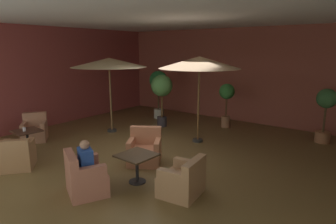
{
  "coord_description": "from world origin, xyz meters",
  "views": [
    {
      "loc": [
        4.92,
        -6.08,
        2.87
      ],
      "look_at": [
        0.0,
        0.49,
        1.07
      ],
      "focal_mm": 31.06,
      "sensor_mm": 36.0,
      "label": 1
    }
  ],
  "objects_px": {
    "armchair_front_right_east": "(183,181)",
    "patio_umbrella_tall_red": "(199,63)",
    "armchair_front_left_east": "(17,156)",
    "potted_tree_mid_left": "(162,89)",
    "potted_tree_left_corner": "(227,98)",
    "armchair_front_right_north": "(85,178)",
    "iced_drink_cup": "(24,129)",
    "patron_blue_shirt": "(86,159)",
    "armchair_front_right_south": "(145,151)",
    "armchair_front_left_north": "(35,131)",
    "cafe_table_front_right": "(137,160)",
    "potted_tree_mid_right": "(158,84)",
    "cafe_table_front_left": "(27,135)",
    "patio_umbrella_center_beige": "(109,63)",
    "potted_tree_right_corner": "(326,108)"
  },
  "relations": [
    {
      "from": "cafe_table_front_left",
      "to": "patron_blue_shirt",
      "type": "distance_m",
      "value": 3.31
    },
    {
      "from": "armchair_front_right_east",
      "to": "potted_tree_mid_left",
      "type": "bearing_deg",
      "value": 132.52
    },
    {
      "from": "armchair_front_right_east",
      "to": "patio_umbrella_tall_red",
      "type": "bearing_deg",
      "value": 116.16
    },
    {
      "from": "potted_tree_left_corner",
      "to": "potted_tree_mid_left",
      "type": "relative_size",
      "value": 0.84
    },
    {
      "from": "armchair_front_left_north",
      "to": "potted_tree_mid_right",
      "type": "relative_size",
      "value": 0.52
    },
    {
      "from": "potted_tree_left_corner",
      "to": "armchair_front_right_south",
      "type": "bearing_deg",
      "value": -91.71
    },
    {
      "from": "cafe_table_front_left",
      "to": "patron_blue_shirt",
      "type": "bearing_deg",
      "value": -8.93
    },
    {
      "from": "potted_tree_right_corner",
      "to": "iced_drink_cup",
      "type": "relative_size",
      "value": 15.36
    },
    {
      "from": "patio_umbrella_center_beige",
      "to": "potted_tree_left_corner",
      "type": "bearing_deg",
      "value": 44.81
    },
    {
      "from": "cafe_table_front_right",
      "to": "potted_tree_mid_left",
      "type": "height_order",
      "value": "potted_tree_mid_left"
    },
    {
      "from": "armchair_front_left_north",
      "to": "potted_tree_mid_left",
      "type": "distance_m",
      "value": 4.5
    },
    {
      "from": "potted_tree_left_corner",
      "to": "potted_tree_mid_right",
      "type": "height_order",
      "value": "potted_tree_mid_right"
    },
    {
      "from": "iced_drink_cup",
      "to": "armchair_front_right_east",
      "type": "bearing_deg",
      "value": 7.86
    },
    {
      "from": "armchair_front_right_south",
      "to": "cafe_table_front_left",
      "type": "bearing_deg",
      "value": -155.75
    },
    {
      "from": "armchair_front_left_east",
      "to": "potted_tree_right_corner",
      "type": "distance_m",
      "value": 8.77
    },
    {
      "from": "armchair_front_right_north",
      "to": "potted_tree_mid_right",
      "type": "bearing_deg",
      "value": 115.84
    },
    {
      "from": "patron_blue_shirt",
      "to": "armchair_front_right_east",
      "type": "bearing_deg",
      "value": 34.83
    },
    {
      "from": "armchair_front_right_south",
      "to": "potted_tree_right_corner",
      "type": "distance_m",
      "value": 5.72
    },
    {
      "from": "cafe_table_front_left",
      "to": "armchair_front_left_east",
      "type": "xyz_separation_m",
      "value": [
        0.88,
        -0.74,
        -0.19
      ]
    },
    {
      "from": "armchair_front_right_north",
      "to": "potted_tree_mid_left",
      "type": "distance_m",
      "value": 5.5
    },
    {
      "from": "cafe_table_front_left",
      "to": "potted_tree_right_corner",
      "type": "height_order",
      "value": "potted_tree_right_corner"
    },
    {
      "from": "potted_tree_right_corner",
      "to": "patron_blue_shirt",
      "type": "xyz_separation_m",
      "value": [
        -3.21,
        -6.49,
        -0.36
      ]
    },
    {
      "from": "patio_umbrella_tall_red",
      "to": "potted_tree_right_corner",
      "type": "relative_size",
      "value": 1.57
    },
    {
      "from": "potted_tree_mid_left",
      "to": "armchair_front_left_east",
      "type": "bearing_deg",
      "value": -94.32
    },
    {
      "from": "armchair_front_left_east",
      "to": "cafe_table_front_right",
      "type": "height_order",
      "value": "armchair_front_left_east"
    },
    {
      "from": "patio_umbrella_tall_red",
      "to": "potted_tree_right_corner",
      "type": "distance_m",
      "value": 4.12
    },
    {
      "from": "armchair_front_left_north",
      "to": "armchair_front_left_east",
      "type": "bearing_deg",
      "value": -38.68
    },
    {
      "from": "armchair_front_left_east",
      "to": "patio_umbrella_center_beige",
      "type": "relative_size",
      "value": 0.41
    },
    {
      "from": "armchair_front_right_south",
      "to": "patron_blue_shirt",
      "type": "distance_m",
      "value": 1.97
    },
    {
      "from": "armchair_front_left_north",
      "to": "potted_tree_mid_right",
      "type": "height_order",
      "value": "potted_tree_mid_right"
    },
    {
      "from": "patio_umbrella_tall_red",
      "to": "potted_tree_left_corner",
      "type": "xyz_separation_m",
      "value": [
        -0.06,
        2.11,
        -1.34
      ]
    },
    {
      "from": "cafe_table_front_right",
      "to": "armchair_front_right_east",
      "type": "relative_size",
      "value": 0.87
    },
    {
      "from": "armchair_front_right_south",
      "to": "armchair_front_left_north",
      "type": "bearing_deg",
      "value": -170.21
    },
    {
      "from": "armchair_front_left_east",
      "to": "potted_tree_mid_left",
      "type": "xyz_separation_m",
      "value": [
        0.39,
        5.22,
        1.11
      ]
    },
    {
      "from": "cafe_table_front_right",
      "to": "armchair_front_left_east",
      "type": "bearing_deg",
      "value": -157.24
    },
    {
      "from": "armchair_front_right_east",
      "to": "patio_umbrella_tall_red",
      "type": "relative_size",
      "value": 0.34
    },
    {
      "from": "cafe_table_front_left",
      "to": "armchair_front_right_south",
      "type": "distance_m",
      "value": 3.43
    },
    {
      "from": "potted_tree_mid_left",
      "to": "armchair_front_right_south",
      "type": "bearing_deg",
      "value": -59.04
    },
    {
      "from": "potted_tree_mid_right",
      "to": "patio_umbrella_center_beige",
      "type": "bearing_deg",
      "value": -90.92
    },
    {
      "from": "patio_umbrella_center_beige",
      "to": "iced_drink_cup",
      "type": "distance_m",
      "value": 3.41
    },
    {
      "from": "armchair_front_right_east",
      "to": "patron_blue_shirt",
      "type": "bearing_deg",
      "value": -145.17
    },
    {
      "from": "armchair_front_right_north",
      "to": "iced_drink_cup",
      "type": "bearing_deg",
      "value": 171.68
    },
    {
      "from": "armchair_front_right_east",
      "to": "patio_umbrella_tall_red",
      "type": "xyz_separation_m",
      "value": [
        -1.53,
        3.11,
        2.16
      ]
    },
    {
      "from": "armchair_front_right_east",
      "to": "armchair_front_right_north",
      "type": "bearing_deg",
      "value": -144.61
    },
    {
      "from": "potted_tree_left_corner",
      "to": "armchair_front_right_east",
      "type": "bearing_deg",
      "value": -73.03
    },
    {
      "from": "patio_umbrella_center_beige",
      "to": "patron_blue_shirt",
      "type": "bearing_deg",
      "value": -48.69
    },
    {
      "from": "cafe_table_front_right",
      "to": "armchair_front_right_south",
      "type": "distance_m",
      "value": 1.15
    },
    {
      "from": "patron_blue_shirt",
      "to": "iced_drink_cup",
      "type": "bearing_deg",
      "value": 172.33
    },
    {
      "from": "patio_umbrella_tall_red",
      "to": "armchair_front_left_east",
      "type": "bearing_deg",
      "value": -118.75
    },
    {
      "from": "cafe_table_front_right",
      "to": "armchair_front_right_east",
      "type": "distance_m",
      "value": 1.14
    }
  ]
}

